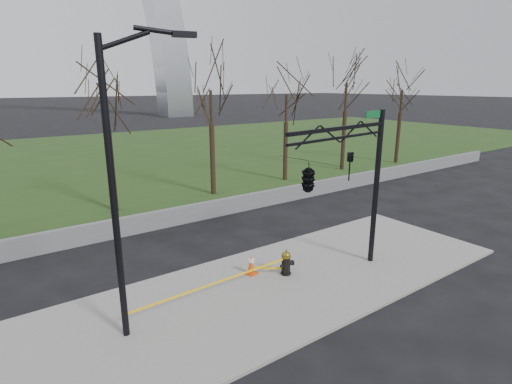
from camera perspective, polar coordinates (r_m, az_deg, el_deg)
ground at (r=14.49m, az=3.90°, el=-13.14°), size 500.00×500.00×0.00m
sidewalk at (r=14.47m, az=3.90°, el=-12.96°), size 18.00×6.00×0.10m
grass_strip at (r=41.21m, az=-23.61°, el=4.32°), size 120.00×40.00×0.06m
guardrail at (r=20.61m, az=-10.31°, el=-3.22°), size 60.00×0.30×0.90m
tree_row at (r=23.79m, az=-13.00°, el=7.50°), size 47.72×4.00×7.70m
fire_hydrant at (r=14.83m, az=4.37°, el=-10.12°), size 0.60×0.39×0.95m
traffic_cone at (r=14.83m, az=-0.69°, el=-10.33°), size 0.47×0.47×0.76m
street_light at (r=10.58m, az=-18.84°, el=2.54°), size 2.35×0.74×8.21m
traffic_signal_mast at (r=12.84m, az=9.73°, el=2.75°), size 5.07×2.53×6.00m
caution_tape at (r=13.41m, az=-4.20°, el=-12.44°), size 5.98×1.01×0.48m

